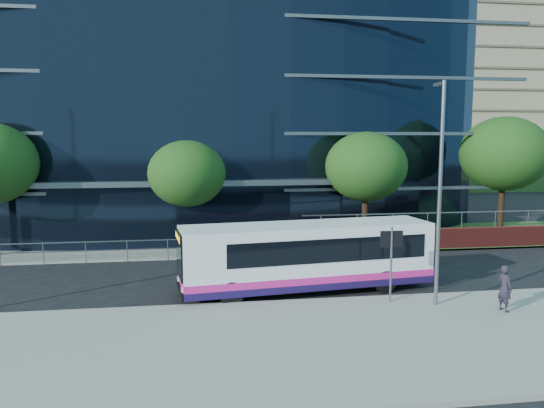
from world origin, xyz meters
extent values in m
plane|color=black|center=(0.00, 0.00, 0.00)|extent=(200.00, 200.00, 0.00)
cube|color=gray|center=(0.00, -5.00, 0.07)|extent=(80.00, 8.00, 0.15)
cube|color=gray|center=(0.00, -1.00, 0.08)|extent=(80.00, 0.25, 0.16)
cube|color=gold|center=(0.00, -0.80, 0.01)|extent=(80.00, 0.08, 0.01)
cube|color=gold|center=(0.00, -0.65, 0.01)|extent=(80.00, 0.08, 0.01)
cube|color=gray|center=(-6.00, 11.00, 0.05)|extent=(50.00, 8.00, 0.10)
cube|color=black|center=(-4.00, 24.00, 8.00)|extent=(38.00, 16.00, 16.00)
cube|color=#595E66|center=(-4.00, 9.50, 3.70)|extent=(22.00, 1.20, 0.30)
cube|color=slate|center=(-8.00, 7.00, 1.05)|extent=(24.00, 0.05, 0.05)
cube|color=slate|center=(-8.00, 7.00, 0.60)|extent=(24.00, 0.05, 0.05)
cylinder|color=slate|center=(-8.00, 7.00, 0.55)|extent=(0.04, 0.04, 1.10)
cube|color=#2D511E|center=(32.00, 56.00, 2.00)|extent=(60.00, 42.00, 4.00)
cube|color=tan|center=(32.00, 58.00, 17.00)|extent=(50.00, 12.00, 26.00)
cylinder|color=slate|center=(4.50, -1.60, 1.55)|extent=(0.08, 0.08, 2.80)
cube|color=black|center=(4.50, -1.58, 2.50)|extent=(0.85, 0.06, 0.60)
cylinder|color=black|center=(-3.00, 9.50, 1.43)|extent=(0.36, 0.36, 2.86)
ellipsoid|color=#254914|center=(-3.00, 9.50, 4.23)|extent=(4.29, 4.29, 3.65)
cylinder|color=black|center=(7.00, 9.00, 1.54)|extent=(0.36, 0.36, 3.08)
ellipsoid|color=#254914|center=(7.00, 9.00, 4.55)|extent=(4.62, 4.62, 3.93)
cylinder|color=black|center=(16.00, 10.00, 1.76)|extent=(0.36, 0.36, 3.52)
ellipsoid|color=#254914|center=(16.00, 10.00, 5.20)|extent=(5.28, 5.28, 4.49)
cylinder|color=black|center=(24.00, 40.00, 1.54)|extent=(0.36, 0.36, 3.08)
ellipsoid|color=#254914|center=(24.00, 40.00, 4.55)|extent=(4.62, 4.62, 3.93)
cylinder|color=black|center=(40.00, 42.00, 1.43)|extent=(0.36, 0.36, 2.86)
ellipsoid|color=#254914|center=(40.00, 42.00, 4.23)|extent=(4.29, 4.29, 3.65)
cylinder|color=slate|center=(6.00, -2.20, 4.15)|extent=(0.14, 0.14, 8.00)
cube|color=slate|center=(6.00, -1.85, 8.05)|extent=(0.15, 0.70, 0.12)
cube|color=white|center=(1.83, 0.63, 1.54)|extent=(10.28, 3.46, 2.43)
cube|color=#1E1045|center=(1.83, 0.63, 0.46)|extent=(10.31, 3.51, 0.28)
cube|color=#E9228F|center=(1.83, 0.63, 0.73)|extent=(10.31, 3.51, 0.28)
cube|color=black|center=(2.37, 0.69, 1.88)|extent=(8.29, 3.27, 0.92)
cube|color=black|center=(-3.21, 0.04, 1.65)|extent=(0.31, 1.97, 1.42)
cube|color=black|center=(-3.22, 0.03, 2.49)|extent=(0.32, 1.88, 0.37)
cube|color=yellow|center=(-3.29, 0.26, 2.49)|extent=(0.16, 1.01, 0.20)
cube|color=black|center=(-3.21, 0.04, 0.41)|extent=(0.36, 2.20, 0.22)
cylinder|color=black|center=(-1.33, -0.78, 0.46)|extent=(0.94, 0.38, 0.92)
cylinder|color=black|center=(4.86, -0.05, 0.46)|extent=(0.94, 0.38, 0.92)
imported|color=#262030|center=(8.05, -3.21, 0.97)|extent=(0.50, 0.66, 1.64)
camera|label=1|loc=(-2.61, -19.80, 6.21)|focal=35.00mm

